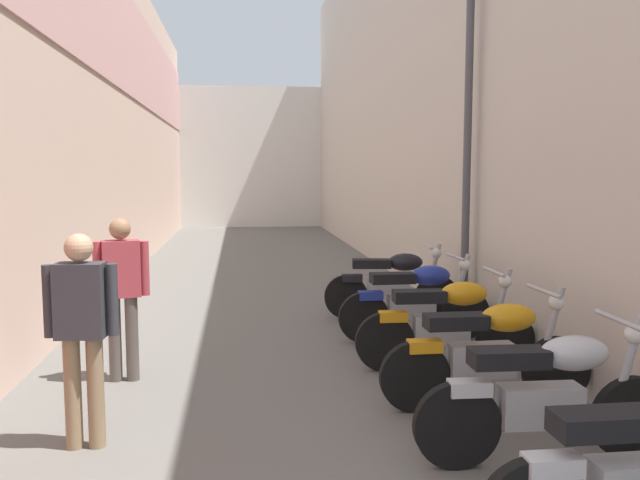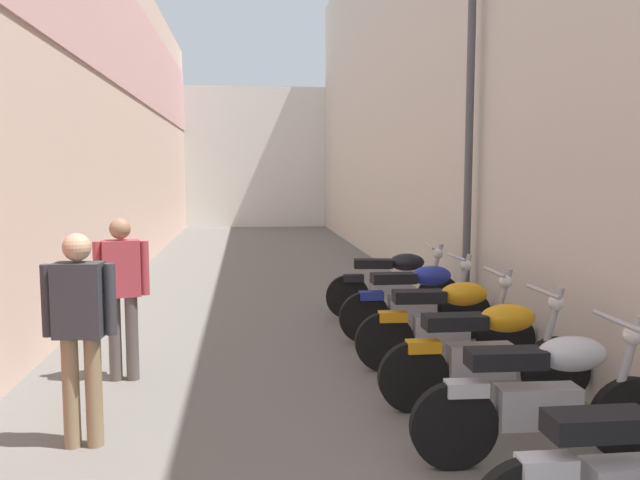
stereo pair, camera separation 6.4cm
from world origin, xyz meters
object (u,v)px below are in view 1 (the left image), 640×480
Objects in this scene: motorcycle_third at (549,394)px; motorcycle_fourth at (488,351)px; motorcycle_sixth at (416,299)px; street_lamp at (462,99)px; pedestrian_mid_alley at (82,324)px; pedestrian_further_down at (122,287)px; motorcycle_fifth at (447,321)px; motorcycle_seventh at (393,282)px.

motorcycle_third is 1.07m from motorcycle_fourth.
motorcycle_fourth is at bearing -90.00° from motorcycle_sixth.
street_lamp reaches higher than motorcycle_third.
motorcycle_third is 1.18× the size of pedestrian_mid_alley.
pedestrian_further_down is (-3.19, 1.14, 0.42)m from motorcycle_fourth.
motorcycle_third is 2.17m from motorcycle_fifth.
street_lamp is at bearing 79.67° from motorcycle_third.
motorcycle_seventh is at bearing 90.00° from motorcycle_fifth.
motorcycle_seventh is at bearing 90.00° from motorcycle_sixth.
motorcycle_sixth is 4.16m from pedestrian_mid_alley.
street_lamp is at bearing 75.84° from motorcycle_fourth.
pedestrian_further_down is 4.68m from street_lamp.
street_lamp is (0.71, 2.80, 2.42)m from motorcycle_fourth.
motorcycle_fourth is 0.37× the size of street_lamp.
motorcycle_fifth is at bearing 24.83° from pedestrian_mid_alley.
motorcycle_fourth is 1.00× the size of motorcycle_sixth.
motorcycle_third is at bearing -90.00° from motorcycle_seventh.
motorcycle_fourth is 3.42m from pedestrian_further_down.
motorcycle_seventh is (-0.00, 3.42, 0.00)m from motorcycle_fourth.
motorcycle_third is 3.31m from motorcycle_sixth.
street_lamp is (0.71, 3.87, 2.42)m from motorcycle_third.
motorcycle_fifth is (-0.00, 2.17, 0.00)m from motorcycle_third.
motorcycle_seventh is (-0.00, 4.50, 0.00)m from motorcycle_third.
pedestrian_further_down reaches higher than motorcycle_fourth.
motorcycle_third is 4.50m from motorcycle_seventh.
motorcycle_sixth is 0.37× the size of street_lamp.
pedestrian_further_down is at bearing -157.05° from street_lamp.
motorcycle_fifth is at bearing 90.00° from motorcycle_third.
motorcycle_sixth is at bearing 90.00° from motorcycle_third.
motorcycle_sixth is 3.40m from pedestrian_further_down.
street_lamp is (0.71, 0.56, 2.42)m from motorcycle_sixth.
motorcycle_fourth and motorcycle_fifth have the same top height.
pedestrian_further_down is 0.31× the size of street_lamp.
motorcycle_sixth is at bearing -90.00° from motorcycle_seventh.
motorcycle_fifth is 1.14m from motorcycle_sixth.
street_lamp is (3.91, 3.18, 2.00)m from pedestrian_mid_alley.
pedestrian_mid_alley reaches higher than motorcycle_sixth.
motorcycle_fourth is at bearing -90.00° from motorcycle_fifth.
pedestrian_further_down is at bearing 89.55° from pedestrian_mid_alley.
pedestrian_further_down is (-3.19, 0.05, 0.42)m from motorcycle_fifth.
street_lamp is at bearing 38.26° from motorcycle_sixth.
motorcycle_seventh is 0.37× the size of street_lamp.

